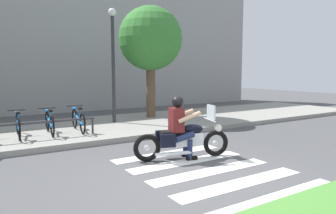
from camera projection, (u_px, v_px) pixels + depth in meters
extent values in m
plane|color=#4C4C4F|center=(189.00, 176.00, 5.96)|extent=(48.00, 48.00, 0.00)
cube|color=gray|center=(92.00, 128.00, 10.53)|extent=(24.00, 4.40, 0.15)
cube|color=white|center=(279.00, 198.00, 4.90)|extent=(2.80, 0.40, 0.01)
cube|color=white|center=(241.00, 183.00, 5.57)|extent=(2.80, 0.40, 0.01)
cube|color=white|center=(211.00, 171.00, 6.25)|extent=(2.80, 0.40, 0.01)
cube|color=white|center=(188.00, 161.00, 6.92)|extent=(2.80, 0.40, 0.01)
cube|color=white|center=(168.00, 153.00, 7.59)|extent=(2.80, 0.40, 0.01)
torus|color=black|center=(216.00, 143.00, 7.34)|extent=(0.61, 0.27, 0.61)
cylinder|color=silver|center=(216.00, 143.00, 7.34)|extent=(0.13, 0.13, 0.11)
torus|color=black|center=(147.00, 148.00, 6.89)|extent=(0.61, 0.27, 0.61)
cylinder|color=silver|center=(147.00, 148.00, 6.89)|extent=(0.13, 0.13, 0.11)
cube|color=silver|center=(183.00, 139.00, 7.10)|extent=(0.94, 0.52, 0.28)
ellipsoid|color=black|center=(192.00, 129.00, 7.14)|extent=(0.58, 0.41, 0.22)
cube|color=black|center=(173.00, 133.00, 7.02)|extent=(0.62, 0.42, 0.10)
cube|color=black|center=(163.00, 137.00, 7.19)|extent=(0.34, 0.20, 0.28)
cube|color=black|center=(168.00, 141.00, 6.77)|extent=(0.34, 0.20, 0.28)
cylinder|color=silver|center=(210.00, 120.00, 7.23)|extent=(0.20, 0.60, 0.03)
sphere|color=white|center=(218.00, 128.00, 7.31)|extent=(0.18, 0.18, 0.18)
cube|color=silver|center=(211.00, 112.00, 7.22)|extent=(0.15, 0.40, 0.32)
cylinder|color=silver|center=(173.00, 154.00, 6.88)|extent=(0.80, 0.30, 0.08)
cube|color=#591919|center=(176.00, 120.00, 7.00)|extent=(0.36, 0.46, 0.52)
sphere|color=black|center=(178.00, 102.00, 6.97)|extent=(0.26, 0.26, 0.26)
cylinder|color=tan|center=(183.00, 115.00, 7.27)|extent=(0.52, 0.23, 0.26)
cylinder|color=tan|center=(189.00, 117.00, 6.85)|extent=(0.52, 0.23, 0.26)
cylinder|color=#1E284C|center=(180.00, 134.00, 7.24)|extent=(0.46, 0.26, 0.24)
cylinder|color=#1E284C|center=(185.00, 147.00, 7.31)|extent=(0.11, 0.11, 0.45)
cube|color=black|center=(187.00, 155.00, 7.34)|extent=(0.26, 0.16, 0.08)
cylinder|color=#1E284C|center=(185.00, 137.00, 6.93)|extent=(0.46, 0.26, 0.24)
cylinder|color=#1E284C|center=(190.00, 150.00, 7.00)|extent=(0.11, 0.11, 0.45)
cube|color=black|center=(192.00, 158.00, 7.03)|extent=(0.26, 0.16, 0.08)
torus|color=black|center=(17.00, 124.00, 9.14)|extent=(0.10, 0.61, 0.60)
torus|color=black|center=(19.00, 129.00, 8.24)|extent=(0.10, 0.61, 0.60)
cylinder|color=blue|center=(18.00, 124.00, 8.69)|extent=(0.13, 0.91, 0.25)
cylinder|color=blue|center=(18.00, 120.00, 8.44)|extent=(0.04, 0.04, 0.37)
cube|color=black|center=(18.00, 113.00, 8.42)|extent=(0.12, 0.21, 0.06)
cylinder|color=black|center=(17.00, 110.00, 9.01)|extent=(0.48, 0.07, 0.03)
cube|color=blue|center=(17.00, 112.00, 9.10)|extent=(0.10, 0.29, 0.04)
torus|color=black|center=(47.00, 121.00, 9.58)|extent=(0.10, 0.61, 0.61)
torus|color=black|center=(52.00, 126.00, 8.69)|extent=(0.10, 0.61, 0.61)
cylinder|color=blue|center=(50.00, 121.00, 9.13)|extent=(0.13, 0.90, 0.25)
cylinder|color=blue|center=(51.00, 117.00, 8.89)|extent=(0.04, 0.04, 0.37)
cube|color=black|center=(50.00, 111.00, 8.87)|extent=(0.12, 0.21, 0.06)
cylinder|color=black|center=(47.00, 108.00, 9.44)|extent=(0.48, 0.07, 0.03)
cube|color=blue|center=(47.00, 110.00, 9.54)|extent=(0.10, 0.29, 0.04)
torus|color=black|center=(75.00, 119.00, 10.05)|extent=(0.10, 0.62, 0.62)
torus|color=black|center=(83.00, 124.00, 9.09)|extent=(0.10, 0.62, 0.62)
cylinder|color=blue|center=(78.00, 119.00, 9.57)|extent=(0.14, 0.98, 0.26)
cylinder|color=blue|center=(80.00, 115.00, 9.31)|extent=(0.04, 0.04, 0.38)
cube|color=black|center=(80.00, 108.00, 9.29)|extent=(0.12, 0.21, 0.06)
cylinder|color=black|center=(75.00, 106.00, 9.91)|extent=(0.48, 0.07, 0.03)
cube|color=blue|center=(74.00, 108.00, 10.02)|extent=(0.10, 0.29, 0.04)
cylinder|color=#333338|center=(38.00, 123.00, 8.43)|extent=(3.09, 0.07, 0.07)
cylinder|color=#333338|center=(93.00, 126.00, 9.25)|extent=(0.06, 0.06, 0.45)
cylinder|color=#2D2D33|center=(113.00, 72.00, 11.17)|extent=(0.12, 0.12, 3.86)
sphere|color=white|center=(112.00, 12.00, 10.94)|extent=(0.28, 0.28, 0.28)
cylinder|color=brown|center=(151.00, 91.00, 12.51)|extent=(0.35, 0.35, 2.35)
sphere|color=#387F33|center=(150.00, 38.00, 12.28)|extent=(2.48, 2.48, 2.48)
cube|color=#989898|center=(49.00, 33.00, 14.90)|extent=(24.00, 1.20, 7.52)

